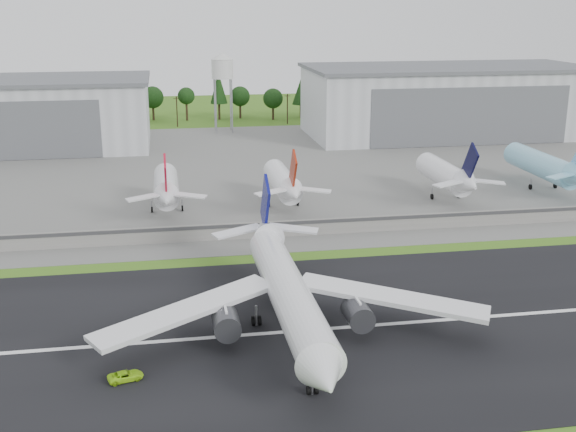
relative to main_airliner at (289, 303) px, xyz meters
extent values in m
plane|color=#366919|center=(10.54, -9.56, -4.89)|extent=(600.00, 600.00, 0.00)
cube|color=black|center=(10.54, 0.44, -4.84)|extent=(320.00, 60.00, 0.10)
cube|color=white|center=(10.54, 0.44, -4.78)|extent=(220.00, 1.00, 0.02)
cube|color=slate|center=(10.54, 110.44, -4.84)|extent=(320.00, 150.00, 0.10)
cube|color=gray|center=(10.54, 45.44, -3.14)|extent=(240.00, 0.50, 3.50)
cube|color=#38383A|center=(10.54, 45.14, -1.89)|extent=(240.00, 0.12, 0.70)
cube|color=silver|center=(-69.46, 155.44, 6.11)|extent=(95.00, 42.00, 22.00)
cube|color=silver|center=(85.54, 155.44, 7.11)|extent=(100.00, 45.00, 24.00)
cube|color=#595B60|center=(85.54, 155.44, 19.71)|extent=(102.00, 47.00, 1.20)
cube|color=#595B60|center=(85.54, 132.79, 5.19)|extent=(70.00, 0.30, 19.68)
cylinder|color=#99999E|center=(2.54, 172.44, 5.11)|extent=(0.50, 0.50, 20.00)
cylinder|color=#99999E|center=(8.54, 178.44, 5.11)|extent=(0.50, 0.50, 20.00)
cylinder|color=silver|center=(5.54, 175.44, 18.61)|extent=(8.00, 8.00, 7.00)
cone|color=silver|center=(5.54, 175.44, 23.31)|extent=(8.40, 8.40, 2.40)
cylinder|color=white|center=(0.01, 0.44, 1.31)|extent=(6.27, 44.06, 5.80)
cone|color=white|center=(-0.26, -24.56, 1.31)|extent=(5.86, 6.06, 5.80)
cone|color=white|center=(0.29, 26.93, 2.51)|extent=(5.61, 9.06, 5.51)
cube|color=navy|center=(0.28, 26.43, 7.81)|extent=(0.60, 9.54, 11.13)
cube|color=white|center=(14.98, -1.72, 0.51)|extent=(27.37, 17.75, 2.65)
cylinder|color=#333338|center=(9.47, -3.17, -1.09)|extent=(3.86, 5.54, 3.80)
cube|color=white|center=(5.28, 26.38, 2.91)|extent=(9.55, 5.74, 0.98)
cube|color=white|center=(-15.01, -1.40, 0.51)|extent=(27.20, 18.23, 2.65)
cylinder|color=#333338|center=(-9.53, -2.96, -1.09)|extent=(3.86, 5.54, 3.80)
cube|color=white|center=(-4.72, 26.49, 2.91)|extent=(9.55, 5.91, 0.98)
cube|color=#99999E|center=(-0.04, -3.56, -3.19)|extent=(10.32, 30.11, 3.20)
cylinder|color=black|center=(-4.46, 3.48, -4.04)|extent=(0.42, 1.50, 1.50)
imported|color=#A9E81B|center=(-23.22, -10.09, -4.16)|extent=(4.97, 3.27, 1.27)
cylinder|color=white|center=(-16.96, 70.44, 0.98)|extent=(5.74, 24.00, 5.74)
cone|color=white|center=(-16.96, 54.94, 1.98)|extent=(5.45, 7.00, 5.45)
cube|color=#B60E27|center=(-16.96, 55.44, 6.78)|extent=(0.45, 8.59, 10.02)
cylinder|color=#99999E|center=(-20.46, 68.44, -3.39)|extent=(0.32, 0.32, 3.00)
cylinder|color=#99999E|center=(-13.46, 68.44, -3.39)|extent=(0.32, 0.32, 3.00)
cylinder|color=black|center=(-20.46, 68.44, -4.09)|extent=(0.40, 1.40, 1.40)
cylinder|color=white|center=(10.51, 70.44, 0.95)|extent=(5.68, 24.00, 5.68)
cone|color=white|center=(10.51, 54.94, 1.95)|extent=(5.40, 7.00, 5.40)
cube|color=maroon|center=(10.51, 55.44, 6.75)|extent=(0.45, 8.59, 10.02)
cylinder|color=#99999E|center=(7.01, 68.44, -3.39)|extent=(0.32, 0.32, 3.00)
cylinder|color=#99999E|center=(14.01, 68.44, -3.39)|extent=(0.32, 0.32, 3.00)
cylinder|color=black|center=(7.01, 68.44, -4.09)|extent=(0.40, 1.40, 1.40)
cylinder|color=white|center=(51.41, 70.44, 1.12)|extent=(6.03, 24.00, 6.03)
cone|color=white|center=(51.41, 54.94, 2.12)|extent=(5.73, 7.00, 5.73)
cube|color=black|center=(51.41, 55.44, 6.92)|extent=(0.45, 8.59, 10.02)
cylinder|color=#99999E|center=(47.91, 68.44, -3.39)|extent=(0.32, 0.32, 3.00)
cylinder|color=#99999E|center=(54.91, 68.44, -3.39)|extent=(0.32, 0.32, 3.00)
cylinder|color=black|center=(47.91, 68.44, -4.09)|extent=(0.40, 1.40, 1.40)
cylinder|color=#84C9E5|center=(80.29, 75.44, 1.29)|extent=(6.36, 30.00, 6.36)
cylinder|color=#99999E|center=(76.79, 73.44, -3.39)|extent=(0.32, 0.32, 3.00)
cylinder|color=#99999E|center=(83.79, 73.44, -3.39)|extent=(0.32, 0.32, 3.00)
cylinder|color=black|center=(76.79, 73.44, -4.09)|extent=(0.40, 1.40, 1.40)
camera|label=1|loc=(-16.79, -95.65, 41.92)|focal=45.00mm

